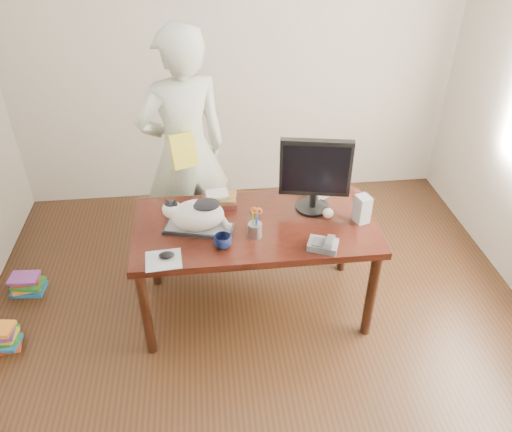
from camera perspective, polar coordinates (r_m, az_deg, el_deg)
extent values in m
plane|color=black|center=(3.40, 1.08, -17.30)|extent=(4.50, 4.50, 0.00)
plane|color=silver|center=(4.52, -2.52, 17.72)|extent=(4.00, 0.00, 4.00)
cube|color=black|center=(3.32, -0.10, -1.28)|extent=(1.60, 0.80, 0.05)
cylinder|color=black|center=(3.32, -12.45, -10.80)|extent=(0.07, 0.07, 0.70)
cylinder|color=black|center=(3.45, 13.02, -8.80)|extent=(0.07, 0.07, 0.70)
cylinder|color=black|center=(3.83, -11.76, -3.53)|extent=(0.07, 0.07, 0.70)
cylinder|color=black|center=(3.94, 10.12, -2.05)|extent=(0.07, 0.07, 0.70)
cube|color=black|center=(3.80, -0.69, -2.05)|extent=(1.45, 0.03, 0.50)
cube|color=black|center=(3.26, -6.56, -1.46)|extent=(0.48, 0.28, 0.02)
cube|color=#98989D|center=(3.25, -6.57, -1.27)|extent=(0.44, 0.24, 0.00)
ellipsoid|color=silver|center=(3.20, -6.68, 0.06)|extent=(0.38, 0.29, 0.21)
ellipsoid|color=silver|center=(3.20, -9.59, 0.75)|extent=(0.15, 0.14, 0.12)
ellipsoid|color=black|center=(3.18, -9.65, 1.32)|extent=(0.10, 0.10, 0.04)
cone|color=black|center=(3.17, -10.23, 1.66)|extent=(0.07, 0.06, 0.07)
cone|color=black|center=(3.15, -9.26, 1.59)|extent=(0.07, 0.07, 0.07)
ellipsoid|color=black|center=(3.14, -5.73, 1.32)|extent=(0.21, 0.18, 0.04)
cylinder|color=silver|center=(3.25, -3.57, -0.68)|extent=(0.07, 0.15, 0.05)
cylinder|color=black|center=(3.47, 6.44, 1.02)|extent=(0.27, 0.27, 0.02)
cylinder|color=black|center=(3.44, 6.51, 1.87)|extent=(0.05, 0.05, 0.10)
cube|color=black|center=(3.29, 6.81, 5.50)|extent=(0.47, 0.14, 0.40)
cube|color=black|center=(3.26, 6.82, 5.26)|extent=(0.42, 0.09, 0.33)
cylinder|color=#95969B|center=(3.16, -0.13, -1.63)|extent=(0.11, 0.11, 0.10)
cylinder|color=black|center=(3.13, -0.41, -0.24)|extent=(0.04, 0.03, 0.15)
cylinder|color=#0C36A9|center=(3.10, 0.09, -0.54)|extent=(0.03, 0.03, 0.15)
cylinder|color=red|center=(3.13, -0.06, -0.20)|extent=(0.02, 0.04, 0.15)
cylinder|color=#1C8E24|center=(3.10, -0.37, -0.52)|extent=(0.02, 0.03, 0.15)
cylinder|color=#ABACB0|center=(3.10, 0.00, -0.31)|extent=(0.01, 0.03, 0.11)
cylinder|color=#ABACB0|center=(3.10, 0.14, -0.33)|extent=(0.02, 0.02, 0.11)
torus|color=#F3610C|center=(3.07, -0.22, 0.63)|extent=(0.05, 0.03, 0.05)
torus|color=#F3610C|center=(3.07, 0.32, 0.56)|extent=(0.05, 0.03, 0.05)
cube|color=#A4A9B0|center=(3.06, -10.53, -4.97)|extent=(0.23, 0.21, 0.00)
ellipsoid|color=black|center=(3.06, -10.18, -4.42)|extent=(0.10, 0.07, 0.04)
imported|color=black|center=(3.09, -3.81, -2.93)|extent=(0.15, 0.15, 0.09)
cube|color=#5A5A5E|center=(3.11, 7.64, -3.32)|extent=(0.22, 0.19, 0.05)
cube|color=#3F3F41|center=(3.09, 7.10, -2.96)|extent=(0.10, 0.11, 0.01)
cube|color=#ABACB0|center=(3.10, 8.45, -2.84)|extent=(0.10, 0.16, 0.05)
cube|color=gray|center=(3.35, 12.04, 0.80)|extent=(0.11, 0.12, 0.19)
sphere|color=beige|center=(3.38, 8.23, 0.32)|extent=(0.07, 0.07, 0.07)
cube|color=#451216|center=(3.50, -4.26, 1.66)|extent=(0.24, 0.17, 0.04)
cube|color=brown|center=(3.48, -4.11, 2.10)|extent=(0.24, 0.19, 0.03)
cube|color=silver|center=(3.47, -4.48, 2.50)|extent=(0.16, 0.13, 0.02)
cube|color=#5A5A5E|center=(3.62, 6.88, 2.85)|extent=(0.21, 0.22, 0.05)
cube|color=#3F3F41|center=(3.60, 7.21, 3.03)|extent=(0.12, 0.12, 0.01)
imported|color=white|center=(3.78, -8.15, 7.18)|extent=(0.81, 0.68, 1.89)
cube|color=yellow|center=(3.58, -8.30, 7.41)|extent=(0.21, 0.16, 0.25)
cube|color=#AE3518|center=(3.91, -26.87, -13.03)|extent=(0.25, 0.19, 0.03)
cube|color=#195999|center=(3.88, -26.87, -12.78)|extent=(0.23, 0.18, 0.03)
cube|color=#27842A|center=(3.88, -27.20, -12.31)|extent=(0.27, 0.22, 0.03)
cube|color=yellow|center=(3.85, -27.17, -12.08)|extent=(0.21, 0.16, 0.03)
cube|color=#195999|center=(4.27, -24.49, -7.62)|extent=(0.25, 0.19, 0.03)
cube|color=orange|center=(4.25, -24.68, -7.25)|extent=(0.22, 0.19, 0.03)
cube|color=#27842A|center=(4.22, -24.58, -7.04)|extent=(0.24, 0.19, 0.03)
cube|color=#AE3518|center=(4.22, -24.77, -6.62)|extent=(0.21, 0.16, 0.03)
cube|color=#74378A|center=(4.19, -24.99, -6.44)|extent=(0.22, 0.17, 0.03)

